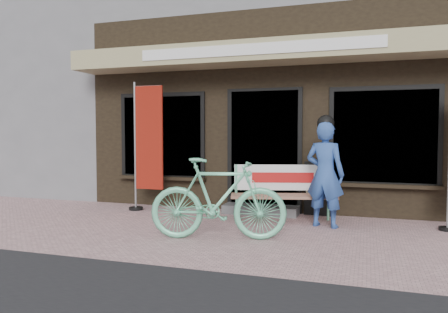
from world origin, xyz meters
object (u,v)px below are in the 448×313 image
(nobori_red, at_px, (147,145))
(menu_stand, at_px, (318,188))
(person, at_px, (325,172))
(bench, at_px, (283,188))
(bicycle, at_px, (218,199))

(nobori_red, relative_size, menu_stand, 2.53)
(person, xyz_separation_m, menu_stand, (-0.19, 0.90, -0.35))
(person, relative_size, nobori_red, 0.72)
(bench, bearing_deg, nobori_red, 161.24)
(bicycle, height_order, menu_stand, bicycle)
(bicycle, bearing_deg, menu_stand, -40.45)
(nobori_red, bearing_deg, bench, -3.86)
(bench, xyz_separation_m, person, (0.67, -0.23, 0.30))
(nobori_red, bearing_deg, person, -7.31)
(bench, xyz_separation_m, bicycle, (-0.59, -1.46, 0.02))
(person, bearing_deg, bicycle, -121.66)
(bench, relative_size, menu_stand, 1.85)
(bicycle, distance_m, nobori_red, 2.59)
(bench, bearing_deg, menu_stand, 38.99)
(person, distance_m, menu_stand, 0.99)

